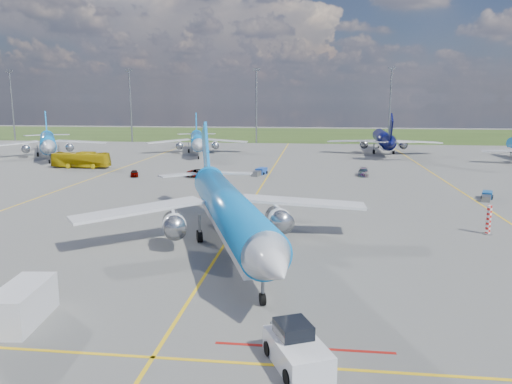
# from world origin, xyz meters

# --- Properties ---
(ground) EXTENTS (400.00, 400.00, 0.00)m
(ground) POSITION_xyz_m (0.00, 0.00, 0.00)
(ground) COLOR #5C5C59
(ground) RESTS_ON ground
(grass_strip) EXTENTS (400.00, 80.00, 0.01)m
(grass_strip) POSITION_xyz_m (0.00, 150.00, 0.00)
(grass_strip) COLOR #2D4719
(grass_strip) RESTS_ON ground
(taxiway_lines) EXTENTS (60.25, 160.00, 0.02)m
(taxiway_lines) POSITION_xyz_m (0.17, 27.70, 0.01)
(taxiway_lines) COLOR yellow
(taxiway_lines) RESTS_ON ground
(floodlight_masts) EXTENTS (202.20, 0.50, 22.70)m
(floodlight_masts) POSITION_xyz_m (10.00, 110.00, 12.56)
(floodlight_masts) COLOR slate
(floodlight_masts) RESTS_ON ground
(warning_post) EXTENTS (0.50, 0.50, 3.00)m
(warning_post) POSITION_xyz_m (26.00, 8.00, 1.50)
(warning_post) COLOR red
(warning_post) RESTS_ON ground
(bg_jet_nw) EXTENTS (44.48, 47.90, 10.07)m
(bg_jet_nw) POSITION_xyz_m (-54.22, 66.78, 0.00)
(bg_jet_nw) COLOR blue
(bg_jet_nw) RESTS_ON ground
(bg_jet_nnw) EXTENTS (35.56, 41.75, 9.44)m
(bg_jet_nnw) POSITION_xyz_m (-21.08, 78.50, 0.00)
(bg_jet_nnw) COLOR blue
(bg_jet_nnw) RESTS_ON ground
(bg_jet_n) EXTENTS (31.04, 39.93, 10.17)m
(bg_jet_n) POSITION_xyz_m (25.36, 86.15, 0.00)
(bg_jet_n) COLOR #060939
(bg_jet_n) RESTS_ON ground
(main_airliner) EXTENTS (42.19, 48.04, 10.52)m
(main_airliner) POSITION_xyz_m (0.65, 0.17, 0.00)
(main_airliner) COLOR blue
(main_airliner) RESTS_ON ground
(pushback_tug) EXTENTS (3.94, 6.20, 2.11)m
(pushback_tug) POSITION_xyz_m (7.65, -19.75, 0.85)
(pushback_tug) COLOR silver
(pushback_tug) RESTS_ON ground
(service_van) EXTENTS (2.90, 5.52, 2.33)m
(service_van) POSITION_xyz_m (-9.31, -16.78, 1.16)
(service_van) COLOR silver
(service_van) RESTS_ON ground
(apron_bus) EXTENTS (11.50, 2.77, 3.20)m
(apron_bus) POSITION_xyz_m (-38.08, 50.20, 1.60)
(apron_bus) COLOR #C5A50B
(apron_bus) RESTS_ON ground
(service_car_a) EXTENTS (2.42, 3.56, 1.13)m
(service_car_a) POSITION_xyz_m (-23.51, 40.61, 0.56)
(service_car_a) COLOR #999999
(service_car_a) RESTS_ON ground
(service_car_b) EXTENTS (5.31, 3.25, 1.38)m
(service_car_b) POSITION_xyz_m (-11.71, 41.30, 0.69)
(service_car_b) COLOR #999999
(service_car_b) RESTS_ON ground
(service_car_c) EXTENTS (2.21, 4.62, 1.30)m
(service_car_c) POSITION_xyz_m (16.97, 46.35, 0.65)
(service_car_c) COLOR #999999
(service_car_c) RESTS_ON ground
(baggage_tug_w) EXTENTS (2.63, 4.50, 0.98)m
(baggage_tug_w) POSITION_xyz_m (31.82, 26.57, 0.46)
(baggage_tug_w) COLOR #185093
(baggage_tug_w) RESTS_ON ground
(baggage_tug_c) EXTENTS (2.54, 5.16, 1.12)m
(baggage_tug_c) POSITION_xyz_m (-1.64, 45.18, 0.52)
(baggage_tug_c) COLOR #1C48A8
(baggage_tug_c) RESTS_ON ground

